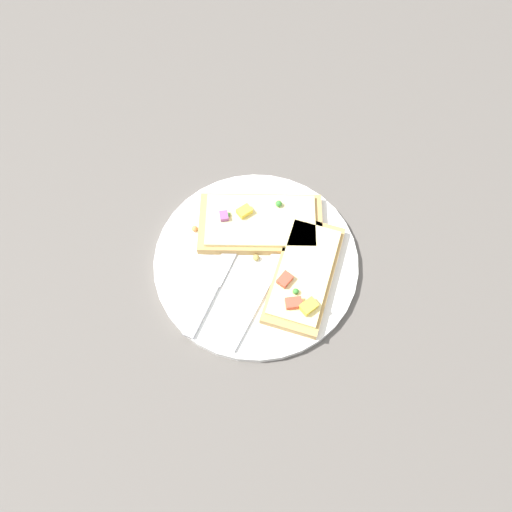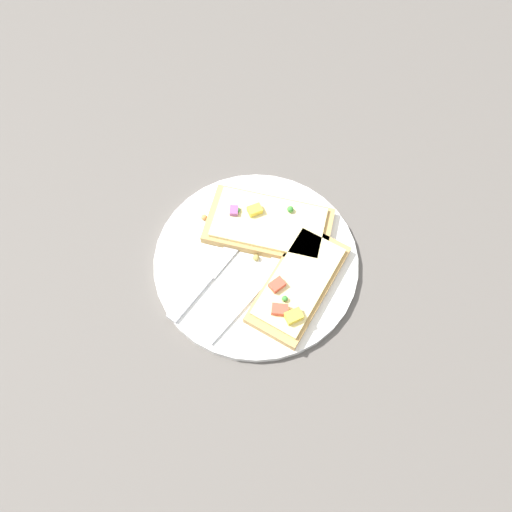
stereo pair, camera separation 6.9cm
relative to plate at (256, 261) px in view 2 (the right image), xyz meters
The scene contains 7 objects.
ground_plane 0.01m from the plate, ahead, with size 4.00×4.00×0.00m, color #56514C.
plate is the anchor object (origin of this frame).
fork 0.03m from the plate, 56.25° to the right, with size 0.12×0.19×0.01m.
knife 0.06m from the plate, 150.99° to the right, with size 0.11×0.20×0.01m.
pizza_slice_main 0.06m from the plate, 81.47° to the left, with size 0.18×0.10×0.03m.
pizza_slice_corner 0.07m from the plate, 25.33° to the right, with size 0.13×0.18×0.03m.
crumb_scatter 0.04m from the plate, 84.25° to the left, with size 0.15×0.10×0.01m.
Camera 2 is at (0.06, -0.30, 0.65)m, focal length 35.00 mm.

